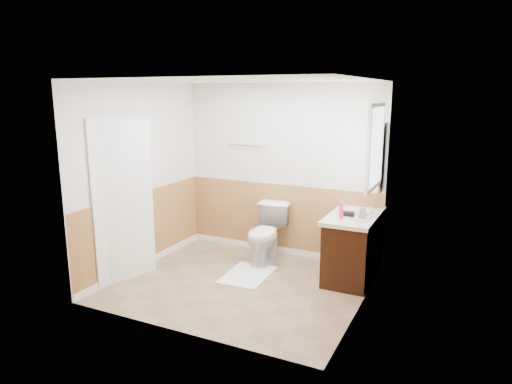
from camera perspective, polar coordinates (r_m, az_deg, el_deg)
The scene contains 32 objects.
floor at distance 5.86m, azimuth -1.98°, elevation -11.45°, with size 3.00×3.00×0.00m, color #8C7051.
ceiling at distance 5.36m, azimuth -2.19°, elevation 13.81°, with size 3.00×3.00×0.00m, color white.
wall_back at distance 6.63m, azimuth 3.17°, elevation 2.67°, with size 3.00×3.00×0.00m, color silver.
wall_front at distance 4.40m, azimuth -10.01°, elevation -2.50°, with size 3.00×3.00×0.00m, color silver.
wall_left at distance 6.30m, azimuth -14.24°, elevation 1.80°, with size 3.00×3.00×0.00m, color silver.
wall_right at distance 4.97m, azimuth 13.41°, elevation -0.93°, with size 3.00×3.00×0.00m, color silver.
wainscot_back at distance 6.79m, azimuth 3.05°, elevation -3.60°, with size 3.00×3.00×0.00m, color #9F6E3F.
wainscot_front at distance 4.65m, azimuth -9.57°, elevation -11.43°, with size 3.00×3.00×0.00m, color #9F6E3F.
wainscot_left at distance 6.47m, azimuth -13.81°, elevation -4.75°, with size 2.60×2.60×0.00m, color #9F6E3F.
wainscot_right at distance 5.19m, azimuth 12.87°, elevation -9.00°, with size 2.60×2.60×0.00m, color #9F6E3F.
toilet at distance 6.46m, azimuth 1.25°, elevation -5.27°, with size 0.46×0.80×0.82m, color white.
bath_mat at distance 6.10m, azimuth -1.07°, elevation -10.33°, with size 0.55×0.80×0.02m, color white.
vanity_cabinet at distance 6.06m, azimuth 12.12°, elevation -6.83°, with size 0.55×1.10×0.80m, color black.
vanity_knob_left at distance 5.99m, azimuth 9.15°, elevation -5.41°, with size 0.03×0.03×0.03m, color silver.
vanity_knob_right at distance 6.18m, azimuth 9.69°, elevation -4.89°, with size 0.03×0.03×0.03m, color silver.
countertop at distance 5.94m, azimuth 12.21°, elevation -2.94°, with size 0.60×1.15×0.05m, color silver.
sink_basin at distance 6.07m, azimuth 12.65°, elevation -2.29°, with size 0.36×0.36×0.02m, color white.
faucet at distance 6.02m, azimuth 14.34°, elevation -1.91°, with size 0.02×0.02×0.14m, color silver.
lotion_bottle at distance 5.63m, azimuth 10.63°, elevation -2.28°, with size 0.05×0.05×0.22m, color #E03A53.
soap_dispenser at distance 5.76m, azimuth 13.21°, elevation -2.31°, with size 0.08×0.08×0.17m, color gray.
hair_dryer_body at distance 5.80m, azimuth 11.53°, elevation -2.65°, with size 0.07×0.07×0.14m, color black.
hair_dryer_handle at distance 5.82m, azimuth 11.24°, elevation -2.90°, with size 0.03×0.03×0.07m, color black.
mirror_panel at distance 5.98m, azimuth 15.64°, elevation 4.09°, with size 0.02×0.35×0.90m, color silver.
window_frame at distance 5.46m, azimuth 14.72°, elevation 5.51°, with size 0.04×0.80×1.00m, color white.
window_glass at distance 5.46m, azimuth 14.89°, elevation 5.50°, with size 0.01×0.70×0.90m, color white.
door at distance 5.95m, azimuth -16.15°, elevation -1.18°, with size 0.05×0.80×2.04m, color white.
door_frame at distance 6.00m, azimuth -16.70°, elevation -1.01°, with size 0.02×0.92×2.10m, color white.
door_knob at distance 6.17m, azimuth -13.67°, elevation -1.23°, with size 0.06×0.06×0.06m, color silver.
towel_bar at distance 6.76m, azimuth -1.29°, elevation 5.87°, with size 0.02×0.02×0.62m, color silver.
tp_holder_bar at distance 6.72m, azimuth 2.09°, elevation -1.98°, with size 0.02×0.02×0.14m, color silver.
tp_roll at distance 6.72m, azimuth 2.09°, elevation -1.98°, with size 0.11×0.11×0.10m, color white.
tp_sheet at distance 6.75m, azimuth 2.08°, elevation -2.89°, with size 0.10×0.01×0.16m, color white.
Camera 1 is at (2.51, -4.74, 2.36)m, focal length 31.95 mm.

